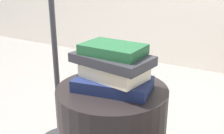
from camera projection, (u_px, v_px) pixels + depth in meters
name	position (u px, v px, depth m)	size (l,w,h in m)	color
book_navy	(113.00, 84.00, 1.03)	(0.29, 0.16, 0.04)	#19234C
book_cream	(114.00, 71.00, 1.02)	(0.23, 0.15, 0.06)	beige
book_charcoal	(112.00, 60.00, 1.00)	(0.29, 0.17, 0.04)	#28282D
book_forest	(113.00, 49.00, 1.00)	(0.23, 0.15, 0.04)	#1E512D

